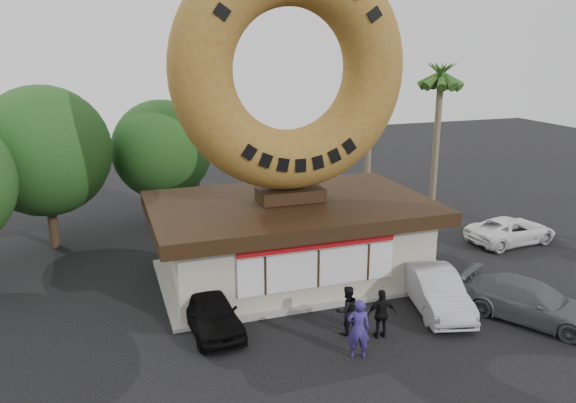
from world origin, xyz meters
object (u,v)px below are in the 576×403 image
(car_grey, at_px, (531,301))
(car_white, at_px, (511,230))
(car_silver, at_px, (435,290))
(street_lamp, at_px, (199,136))
(person_left, at_px, (358,329))
(donut_shop, at_px, (290,236))
(giant_donut, at_px, (291,70))
(person_center, at_px, (347,310))
(car_black, at_px, (210,311))
(person_right, at_px, (382,314))

(car_grey, xyz_separation_m, car_white, (4.81, 6.74, -0.07))
(car_white, bearing_deg, car_silver, 118.36)
(street_lamp, distance_m, car_white, 16.91)
(street_lamp, distance_m, person_left, 17.05)
(street_lamp, relative_size, car_grey, 1.67)
(donut_shop, height_order, giant_donut, giant_donut)
(car_silver, bearing_deg, person_left, -139.88)
(car_silver, height_order, car_white, car_silver)
(giant_donut, bearing_deg, person_center, -87.58)
(car_white, bearing_deg, person_left, 116.14)
(car_black, relative_size, car_silver, 0.89)
(giant_donut, xyz_separation_m, street_lamp, (-1.86, 10.00, -3.95))
(street_lamp, bearing_deg, donut_shop, -79.50)
(street_lamp, bearing_deg, person_center, -82.21)
(person_center, height_order, car_grey, person_center)
(person_left, xyz_separation_m, car_white, (11.59, 6.99, -0.34))
(person_right, bearing_deg, car_grey, -177.87)
(person_right, xyz_separation_m, car_grey, (5.53, -0.59, -0.15))
(person_left, bearing_deg, person_right, -127.08)
(street_lamp, xyz_separation_m, car_black, (-2.18, -13.37, -3.81))
(person_right, bearing_deg, car_white, -141.03)
(car_white, bearing_deg, street_lamp, 49.40)
(giant_donut, distance_m, person_left, 9.96)
(giant_donut, distance_m, car_black, 9.38)
(person_left, height_order, car_black, person_left)
(car_grey, bearing_deg, giant_donut, 104.62)
(person_left, relative_size, person_center, 1.13)
(car_black, xyz_separation_m, car_white, (15.56, 3.78, -0.05))
(person_right, xyz_separation_m, car_black, (-5.23, 2.37, -0.17))
(street_lamp, xyz_separation_m, person_right, (3.05, -15.74, -3.63))
(giant_donut, height_order, car_silver, giant_donut)
(donut_shop, height_order, person_right, donut_shop)
(person_right, distance_m, car_black, 5.74)
(person_left, bearing_deg, car_white, -129.98)
(street_lamp, bearing_deg, car_grey, -62.29)
(street_lamp, height_order, car_white, street_lamp)
(car_black, relative_size, car_grey, 0.83)
(donut_shop, relative_size, car_silver, 2.53)
(person_center, relative_size, person_right, 1.01)
(donut_shop, relative_size, car_grey, 2.33)
(giant_donut, xyz_separation_m, car_grey, (6.72, -6.33, -7.74))
(person_left, distance_m, person_right, 1.52)
(street_lamp, distance_m, person_center, 15.71)
(car_silver, relative_size, car_white, 0.98)
(car_grey, distance_m, car_white, 8.28)
(person_center, bearing_deg, car_white, -159.24)
(giant_donut, height_order, person_center, giant_donut)
(person_right, distance_m, car_silver, 3.12)
(person_left, distance_m, person_center, 1.47)
(donut_shop, xyz_separation_m, person_right, (1.19, -5.72, -0.92))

